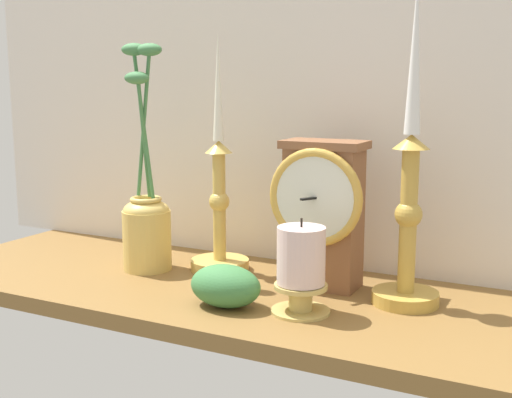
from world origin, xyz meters
The scene contains 8 objects.
ground_plane centered at (0.00, 0.00, -1.20)cm, with size 100.00×36.00×2.40cm, color brown.
back_wall centered at (0.00, 18.50, 32.50)cm, with size 120.00×2.00×65.00cm, color silver.
mantel_clock centered at (15.62, 6.06, 11.88)cm, with size 14.53×9.63×22.41cm.
candlestick_tall_left centered at (-2.92, 7.25, 10.33)cm, with size 9.73×9.73×38.87cm.
candlestick_tall_center centered at (29.10, 4.26, 14.60)cm, with size 9.40×9.40×45.69cm.
brass_vase_jar centered at (-13.89, 2.03, 8.93)cm, with size 8.42×8.05×37.03cm.
pillar_candle_front centered at (17.35, -5.79, 6.30)cm, with size 8.11×8.11×13.09cm.
ivy_sprig centered at (7.05, -8.29, 2.97)cm, with size 10.41×7.29×5.94cm.
Camera 1 is at (51.14, -85.01, 30.77)cm, focal length 46.38 mm.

